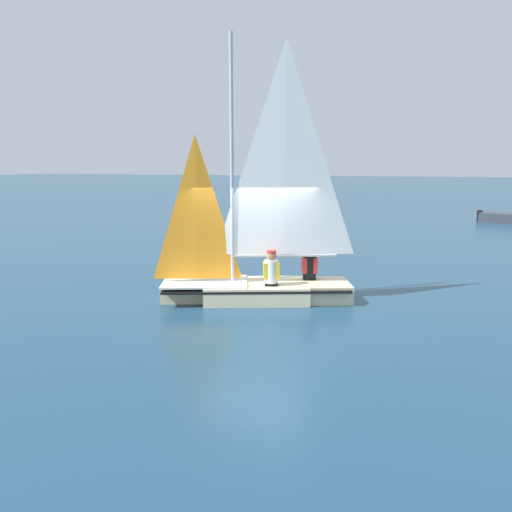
% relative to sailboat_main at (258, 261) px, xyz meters
% --- Properties ---
extents(ground_plane, '(260.00, 260.00, 0.00)m').
position_rel_sailboat_main_xyz_m(ground_plane, '(0.02, -0.05, -0.89)').
color(ground_plane, navy).
extents(sailboat_main, '(2.84, 4.29, 5.67)m').
position_rel_sailboat_main_xyz_m(sailboat_main, '(0.00, 0.00, 0.00)').
color(sailboat_main, beige).
rests_on(sailboat_main, ground_plane).
extents(sailor_helm, '(0.39, 0.41, 1.16)m').
position_rel_sailboat_main_xyz_m(sailor_helm, '(0.14, 0.36, -0.26)').
color(sailor_helm, black).
rests_on(sailor_helm, ground_plane).
extents(sailor_crew, '(0.39, 0.41, 1.16)m').
position_rel_sailboat_main_xyz_m(sailor_crew, '(-0.72, 0.98, -0.26)').
color(sailor_crew, black).
rests_on(sailor_crew, ground_plane).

